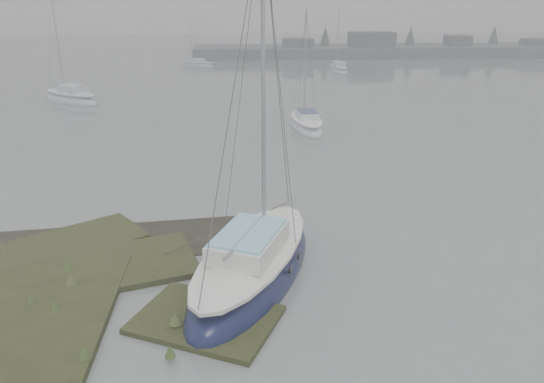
# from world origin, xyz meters

# --- Properties ---
(ground) EXTENTS (160.00, 160.00, 0.00)m
(ground) POSITION_xyz_m (0.00, 30.00, 0.00)
(ground) COLOR slate
(ground) RESTS_ON ground
(far_shoreline) EXTENTS (60.00, 8.00, 4.15)m
(far_shoreline) POSITION_xyz_m (26.84, 61.90, 0.85)
(far_shoreline) COLOR #4C4F51
(far_shoreline) RESTS_ON ground
(sailboat_main) EXTENTS (5.23, 7.98, 10.73)m
(sailboat_main) POSITION_xyz_m (1.80, 1.68, 0.33)
(sailboat_main) COLOR #0E1335
(sailboat_main) RESTS_ON ground
(sailboat_white) EXTENTS (2.23, 5.61, 7.73)m
(sailboat_white) POSITION_xyz_m (5.82, 20.32, 0.24)
(sailboat_white) COLOR silver
(sailboat_white) RESTS_ON ground
(sailboat_far_a) EXTENTS (5.99, 5.47, 8.64)m
(sailboat_far_a) POSITION_xyz_m (-11.54, 30.52, 0.27)
(sailboat_far_a) COLOR silver
(sailboat_far_a) RESTS_ON ground
(sailboat_far_b) EXTENTS (1.92, 5.21, 7.25)m
(sailboat_far_b) POSITION_xyz_m (12.84, 46.56, 0.22)
(sailboat_far_b) COLOR silver
(sailboat_far_b) RESTS_ON ground
(sailboat_far_c) EXTENTS (4.53, 3.03, 6.11)m
(sailboat_far_c) POSITION_xyz_m (-3.04, 52.04, 0.19)
(sailboat_far_c) COLOR silver
(sailboat_far_c) RESTS_ON ground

